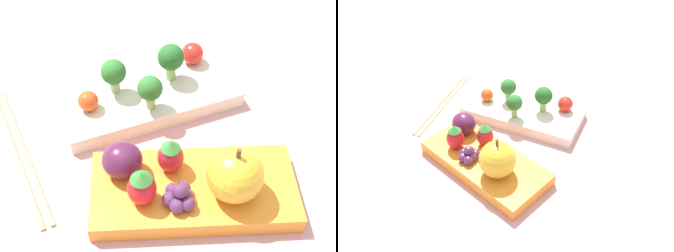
% 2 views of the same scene
% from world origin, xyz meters
% --- Properties ---
extents(ground_plane, '(4.00, 4.00, 0.00)m').
position_xyz_m(ground_plane, '(0.00, 0.00, 0.00)').
color(ground_plane, '#C6939E').
extents(bento_box_savoury, '(0.22, 0.13, 0.02)m').
position_xyz_m(bento_box_savoury, '(-0.01, 0.08, 0.01)').
color(bento_box_savoury, silver).
rests_on(bento_box_savoury, ground_plane).
extents(bento_box_fruit, '(0.22, 0.13, 0.02)m').
position_xyz_m(bento_box_fruit, '(0.01, -0.07, 0.01)').
color(bento_box_fruit, orange).
rests_on(bento_box_fruit, ground_plane).
extents(broccoli_floret_0, '(0.03, 0.03, 0.04)m').
position_xyz_m(broccoli_floret_0, '(-0.01, 0.04, 0.05)').
color(broccoli_floret_0, '#93B770').
rests_on(broccoli_floret_0, bento_box_savoury).
extents(broccoli_floret_1, '(0.03, 0.03, 0.05)m').
position_xyz_m(broccoli_floret_1, '(0.03, 0.09, 0.05)').
color(broccoli_floret_1, '#93B770').
rests_on(broccoli_floret_1, bento_box_savoury).
extents(broccoli_floret_2, '(0.03, 0.03, 0.05)m').
position_xyz_m(broccoli_floret_2, '(-0.04, 0.08, 0.05)').
color(broccoli_floret_2, '#93B770').
rests_on(broccoli_floret_2, bento_box_savoury).
extents(cherry_tomato_0, '(0.03, 0.03, 0.03)m').
position_xyz_m(cherry_tomato_0, '(0.06, 0.11, 0.03)').
color(cherry_tomato_0, red).
rests_on(cherry_tomato_0, bento_box_savoury).
extents(cherry_tomato_1, '(0.02, 0.02, 0.02)m').
position_xyz_m(cherry_tomato_1, '(-0.08, 0.06, 0.03)').
color(cherry_tomato_1, '#DB4C1E').
rests_on(cherry_tomato_1, bento_box_savoury).
extents(apple, '(0.06, 0.06, 0.06)m').
position_xyz_m(apple, '(0.05, -0.09, 0.05)').
color(apple, gold).
rests_on(apple, bento_box_fruit).
extents(strawberry_0, '(0.03, 0.03, 0.04)m').
position_xyz_m(strawberry_0, '(-0.04, -0.08, 0.04)').
color(strawberry_0, red).
rests_on(strawberry_0, bento_box_fruit).
extents(strawberry_1, '(0.03, 0.03, 0.04)m').
position_xyz_m(strawberry_1, '(-0.01, -0.05, 0.04)').
color(strawberry_1, red).
rests_on(strawberry_1, bento_box_fruit).
extents(plum, '(0.04, 0.04, 0.04)m').
position_xyz_m(plum, '(-0.05, -0.04, 0.04)').
color(plum, '#511E42').
rests_on(plum, bento_box_fruit).
extents(grape_cluster, '(0.04, 0.03, 0.03)m').
position_xyz_m(grape_cluster, '(-0.01, -0.09, 0.03)').
color(grape_cluster, '#562D5B').
rests_on(grape_cluster, bento_box_fruit).
extents(chopsticks_pair, '(0.07, 0.21, 0.01)m').
position_xyz_m(chopsticks_pair, '(-0.16, 0.03, 0.00)').
color(chopsticks_pair, tan).
rests_on(chopsticks_pair, ground_plane).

